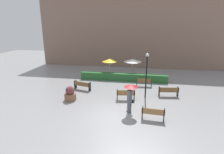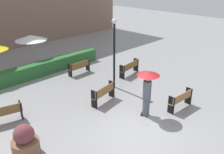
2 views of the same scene
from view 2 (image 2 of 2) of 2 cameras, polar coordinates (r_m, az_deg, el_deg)
The scene contains 11 objects.
ground_plane at distance 10.84m, azimuth 6.36°, elevation -11.92°, with size 60.00×60.00×0.00m, color gray.
bench_far_right at distance 15.97m, azimuth 4.17°, elevation 2.29°, with size 1.81×0.59×0.88m.
bench_near_right at distance 12.43m, azimuth 15.79°, elevation -4.99°, with size 1.58×0.46×0.88m.
bench_mid_center at distance 12.55m, azimuth -1.93°, elevation -3.67°, with size 1.61×0.58×0.92m.
bench_far_left at distance 11.89m, azimuth -24.53°, elevation -7.81°, with size 1.84×0.82×0.85m.
bench_back_row at distance 16.23m, azimuth -7.62°, elevation 2.44°, with size 1.64×0.38×0.86m.
pedestrian_with_umbrella at distance 11.15m, azimuth 8.25°, elevation -2.41°, with size 1.04×1.04×2.17m.
planter_pot at distance 9.74m, azimuth -19.62°, elevation -14.05°, with size 1.01×1.01×1.24m.
lamp_post at distance 13.53m, azimuth 0.53°, elevation 7.03°, with size 0.28×0.28×3.98m.
patio_umbrella_white at distance 17.75m, azimuth -18.41°, elevation 8.69°, with size 2.15×2.15×2.29m.
hedge_strip at distance 16.39m, azimuth -17.83°, elevation 1.39°, with size 10.02×0.70×0.85m, color #28602D.
Camera 2 is at (-7.08, -5.36, 6.22)m, focal length 39.18 mm.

